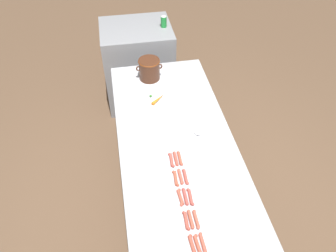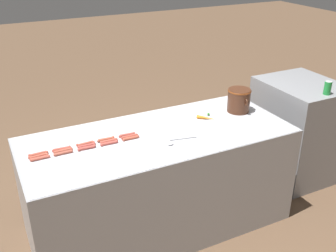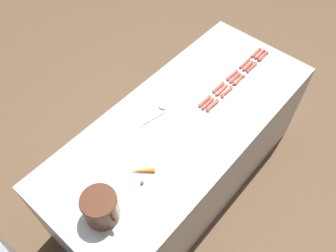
% 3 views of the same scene
% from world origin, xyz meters
% --- Properties ---
extents(ground_plane, '(20.00, 20.00, 0.00)m').
position_xyz_m(ground_plane, '(0.00, 0.00, 0.00)').
color(ground_plane, brown).
extents(griddle_counter, '(0.93, 2.18, 0.89)m').
position_xyz_m(griddle_counter, '(0.00, 0.00, 0.45)').
color(griddle_counter, '#9EA0A5').
rests_on(griddle_counter, ground_plane).
extents(hot_dog_0, '(0.03, 0.14, 0.02)m').
position_xyz_m(hot_dog_0, '(-0.08, -0.92, 0.91)').
color(hot_dog_0, '#AC4A39').
rests_on(hot_dog_0, griddle_counter).
extents(hot_dog_1, '(0.03, 0.14, 0.02)m').
position_xyz_m(hot_dog_1, '(-0.08, -0.76, 0.91)').
color(hot_dog_1, '#AE483A').
rests_on(hot_dog_1, griddle_counter).
extents(hot_dog_2, '(0.03, 0.14, 0.02)m').
position_xyz_m(hot_dog_2, '(-0.08, -0.57, 0.91)').
color(hot_dog_2, '#AD4D3B').
rests_on(hot_dog_2, griddle_counter).
extents(hot_dog_3, '(0.03, 0.14, 0.02)m').
position_xyz_m(hot_dog_3, '(-0.08, -0.41, 0.91)').
color(hot_dog_3, '#AE4E38').
rests_on(hot_dog_3, griddle_counter).
extents(hot_dog_4, '(0.03, 0.14, 0.02)m').
position_xyz_m(hot_dog_4, '(-0.08, -0.24, 0.91)').
color(hot_dog_4, '#B14A3F').
rests_on(hot_dog_4, griddle_counter).
extents(hot_dog_5, '(0.03, 0.14, 0.02)m').
position_xyz_m(hot_dog_5, '(-0.05, -0.93, 0.91)').
color(hot_dog_5, '#B24F3C').
rests_on(hot_dog_5, griddle_counter).
extents(hot_dog_6, '(0.02, 0.14, 0.02)m').
position_xyz_m(hot_dog_6, '(-0.05, -0.75, 0.91)').
color(hot_dog_6, '#B1513D').
rests_on(hot_dog_6, griddle_counter).
extents(hot_dog_7, '(0.03, 0.14, 0.02)m').
position_xyz_m(hot_dog_7, '(-0.05, -0.58, 0.91)').
color(hot_dog_7, '#AD4740').
rests_on(hot_dog_7, griddle_counter).
extents(hot_dog_8, '(0.02, 0.14, 0.02)m').
position_xyz_m(hot_dog_8, '(-0.04, -0.40, 0.91)').
color(hot_dog_8, '#B95140').
rests_on(hot_dog_8, griddle_counter).
extents(hot_dog_9, '(0.02, 0.14, 0.02)m').
position_xyz_m(hot_dog_9, '(-0.04, -0.23, 0.91)').
color(hot_dog_9, '#AE4B3B').
rests_on(hot_dog_9, griddle_counter).
extents(hot_dog_10, '(0.03, 0.14, 0.02)m').
position_xyz_m(hot_dog_10, '(-0.01, -0.92, 0.91)').
color(hot_dog_10, '#B5503F').
rests_on(hot_dog_10, griddle_counter).
extents(hot_dog_11, '(0.03, 0.14, 0.02)m').
position_xyz_m(hot_dog_11, '(-0.01, -0.76, 0.91)').
color(hot_dog_11, '#AC5240').
rests_on(hot_dog_11, griddle_counter).
extents(hot_dog_12, '(0.03, 0.14, 0.02)m').
position_xyz_m(hot_dog_12, '(-0.01, -0.58, 0.91)').
color(hot_dog_12, '#B0493F').
rests_on(hot_dog_12, griddle_counter).
extents(hot_dog_13, '(0.03, 0.14, 0.02)m').
position_xyz_m(hot_dog_13, '(-0.01, -0.41, 0.91)').
color(hot_dog_13, '#B64B40').
rests_on(hot_dog_13, griddle_counter).
extents(hot_dog_14, '(0.03, 0.14, 0.02)m').
position_xyz_m(hot_dog_14, '(-0.01, -0.23, 0.91)').
color(hot_dog_14, '#B64F3A').
rests_on(hot_dog_14, griddle_counter).
extents(bean_pot, '(0.26, 0.21, 0.21)m').
position_xyz_m(bean_pot, '(-0.09, 0.84, 1.01)').
color(bean_pot, '#472616').
rests_on(bean_pot, griddle_counter).
extents(serving_spoon, '(0.09, 0.27, 0.02)m').
position_xyz_m(serving_spoon, '(0.18, 0.05, 0.90)').
color(serving_spoon, '#B7B7BC').
rests_on(serving_spoon, griddle_counter).
extents(carrot, '(0.15, 0.14, 0.03)m').
position_xyz_m(carrot, '(-0.07, 0.49, 0.91)').
color(carrot, orange).
rests_on(carrot, griddle_counter).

